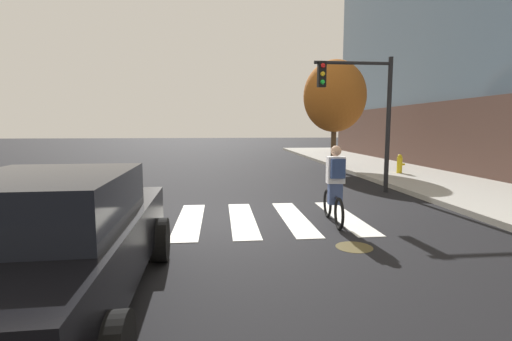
{
  "coord_description": "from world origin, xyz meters",
  "views": [
    {
      "loc": [
        -0.25,
        -8.15,
        2.09
      ],
      "look_at": [
        0.58,
        0.17,
        1.09
      ],
      "focal_mm": 25.99,
      "sensor_mm": 36.0,
      "label": 1
    }
  ],
  "objects_px": {
    "cyclist": "(335,186)",
    "street_tree_near": "(335,96)",
    "traffic_light_near": "(363,101)",
    "sedan_near": "(52,242)",
    "fire_hydrant": "(400,164)",
    "manhole_cover": "(354,247)"
  },
  "relations": [
    {
      "from": "sedan_near",
      "to": "fire_hydrant",
      "type": "height_order",
      "value": "sedan_near"
    },
    {
      "from": "sedan_near",
      "to": "cyclist",
      "type": "height_order",
      "value": "cyclist"
    },
    {
      "from": "street_tree_near",
      "to": "traffic_light_near",
      "type": "bearing_deg",
      "value": -99.18
    },
    {
      "from": "street_tree_near",
      "to": "cyclist",
      "type": "bearing_deg",
      "value": -107.23
    },
    {
      "from": "manhole_cover",
      "to": "street_tree_near",
      "type": "bearing_deg",
      "value": 74.45
    },
    {
      "from": "manhole_cover",
      "to": "traffic_light_near",
      "type": "height_order",
      "value": "traffic_light_near"
    },
    {
      "from": "manhole_cover",
      "to": "sedan_near",
      "type": "distance_m",
      "value": 4.63
    },
    {
      "from": "sedan_near",
      "to": "traffic_light_near",
      "type": "distance_m",
      "value": 9.66
    },
    {
      "from": "cyclist",
      "to": "traffic_light_near",
      "type": "distance_m",
      "value": 4.64
    },
    {
      "from": "traffic_light_near",
      "to": "sedan_near",
      "type": "bearing_deg",
      "value": -131.74
    },
    {
      "from": "manhole_cover",
      "to": "street_tree_near",
      "type": "relative_size",
      "value": 0.12
    },
    {
      "from": "traffic_light_near",
      "to": "street_tree_near",
      "type": "bearing_deg",
      "value": 80.82
    },
    {
      "from": "cyclist",
      "to": "manhole_cover",
      "type": "bearing_deg",
      "value": -94.22
    },
    {
      "from": "traffic_light_near",
      "to": "fire_hydrant",
      "type": "height_order",
      "value": "traffic_light_near"
    },
    {
      "from": "fire_hydrant",
      "to": "cyclist",
      "type": "bearing_deg",
      "value": -125.25
    },
    {
      "from": "cyclist",
      "to": "street_tree_near",
      "type": "relative_size",
      "value": 0.33
    },
    {
      "from": "sedan_near",
      "to": "traffic_light_near",
      "type": "bearing_deg",
      "value": 48.26
    },
    {
      "from": "cyclist",
      "to": "fire_hydrant",
      "type": "bearing_deg",
      "value": 54.75
    },
    {
      "from": "sedan_near",
      "to": "street_tree_near",
      "type": "xyz_separation_m",
      "value": [
        7.24,
        12.97,
        2.66
      ]
    },
    {
      "from": "cyclist",
      "to": "fire_hydrant",
      "type": "distance_m",
      "value": 8.79
    },
    {
      "from": "sedan_near",
      "to": "street_tree_near",
      "type": "distance_m",
      "value": 15.09
    },
    {
      "from": "traffic_light_near",
      "to": "fire_hydrant",
      "type": "xyz_separation_m",
      "value": [
        3.06,
        3.51,
        -2.33
      ]
    }
  ]
}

